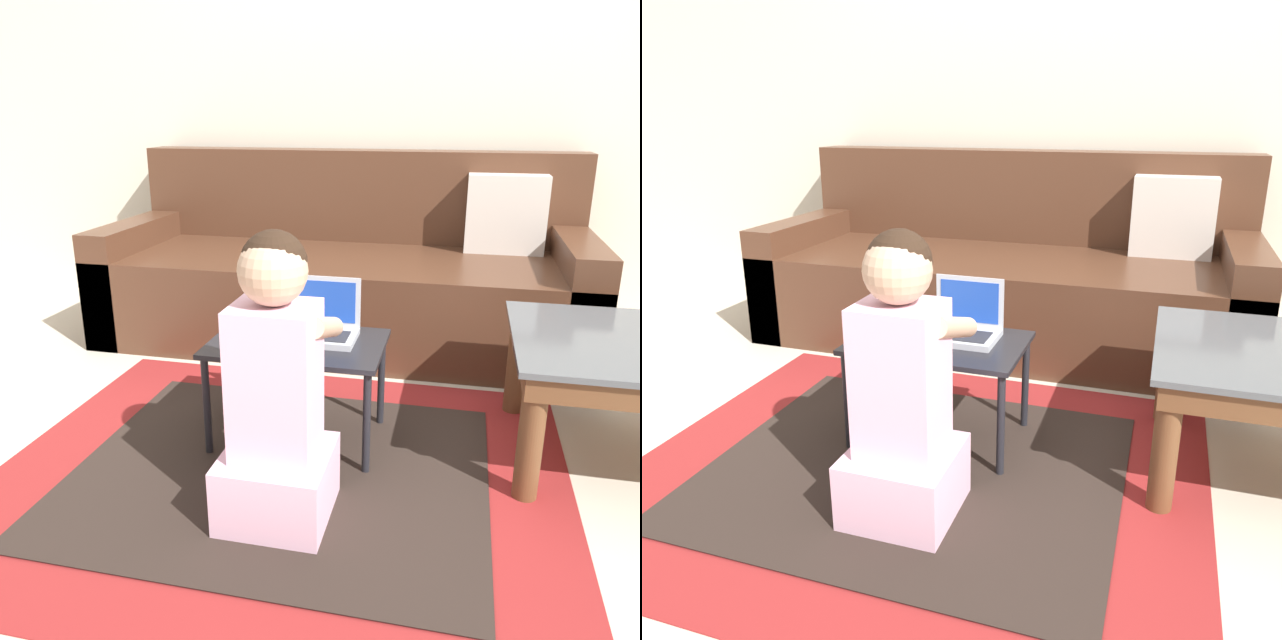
{
  "view_description": "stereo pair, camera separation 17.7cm",
  "coord_description": "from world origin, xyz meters",
  "views": [
    {
      "loc": [
        0.37,
        -1.69,
        1.04
      ],
      "look_at": [
        -0.06,
        0.16,
        0.41
      ],
      "focal_mm": 35.0,
      "sensor_mm": 36.0,
      "label": 1
    },
    {
      "loc": [
        0.54,
        -1.64,
        1.04
      ],
      "look_at": [
        -0.06,
        0.16,
        0.41
      ],
      "focal_mm": 35.0,
      "sensor_mm": 36.0,
      "label": 2
    }
  ],
  "objects": [
    {
      "name": "area_rug",
      "position": [
        -0.12,
        -0.1,
        0.0
      ],
      "size": [
        1.71,
        1.47,
        0.01
      ],
      "color": "maroon",
      "rests_on": "ground_plane"
    },
    {
      "name": "laptop_desk",
      "position": [
        -0.12,
        0.11,
        0.31
      ],
      "size": [
        0.55,
        0.37,
        0.35
      ],
      "color": "black",
      "rests_on": "ground_plane"
    },
    {
      "name": "laptop",
      "position": [
        -0.06,
        0.16,
        0.38
      ],
      "size": [
        0.23,
        0.18,
        0.19
      ],
      "color": "#B7BCC6",
      "rests_on": "laptop_desk"
    },
    {
      "name": "ground_plane",
      "position": [
        0.0,
        0.0,
        0.0
      ],
      "size": [
        16.0,
        16.0,
        0.0
      ],
      "primitive_type": "plane",
      "color": "beige"
    },
    {
      "name": "computer_mouse",
      "position": [
        -0.25,
        0.12,
        0.37
      ],
      "size": [
        0.08,
        0.11,
        0.04
      ],
      "color": "silver",
      "rests_on": "laptop_desk"
    },
    {
      "name": "person_seated",
      "position": [
        -0.07,
        -0.3,
        0.36
      ],
      "size": [
        0.28,
        0.4,
        0.78
      ],
      "color": "#E5B2CC",
      "rests_on": "ground_plane"
    },
    {
      "name": "wall_back",
      "position": [
        0.0,
        1.69,
        1.25
      ],
      "size": [
        9.0,
        0.06,
        2.5
      ],
      "color": "beige",
      "rests_on": "ground_plane"
    },
    {
      "name": "couch",
      "position": [
        -0.17,
        1.21,
        0.29
      ],
      "size": [
        2.22,
        0.94,
        0.86
      ],
      "color": "#4C2D1E",
      "rests_on": "ground_plane"
    }
  ]
}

